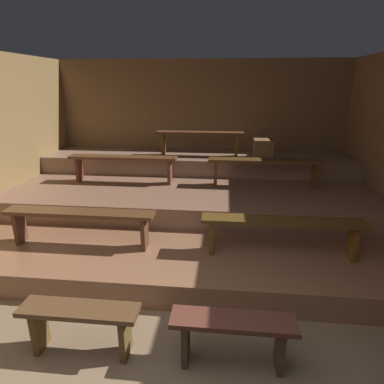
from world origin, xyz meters
The scene contains 13 objects.
ground centered at (0.00, 2.61, -0.04)m, with size 6.55×6.02×0.08m, color #82694E.
wall_back centered at (0.00, 5.25, 1.32)m, with size 6.55×0.06×2.65m, color brown.
platform_lower centered at (0.00, 3.21, 0.15)m, with size 5.75×4.01×0.30m, color #8E5E42.
platform_middle centered at (0.00, 3.85, 0.45)m, with size 5.75×2.75×0.30m, color #886049.
platform_upper centered at (0.00, 4.63, 0.75)m, with size 5.75×1.17×0.30m, color #896853.
bench_floor_left centered at (-0.63, 0.63, 0.33)m, with size 0.99×0.24×0.45m.
bench_floor_right centered at (0.63, 0.63, 0.33)m, with size 0.99×0.24×0.45m.
bench_lower_left centered at (-1.19, 1.94, 0.66)m, with size 1.81×0.24×0.45m.
bench_lower_right centered at (1.19, 1.94, 0.66)m, with size 1.81×0.24×0.45m.
bench_middle_left centered at (-1.16, 3.63, 0.96)m, with size 1.80×0.24×0.45m.
bench_middle_right centered at (1.16, 3.63, 0.96)m, with size 1.80×0.24×0.45m.
bench_upper_center centered at (0.04, 4.51, 1.25)m, with size 1.61×0.24×0.45m.
wooden_crate_upper centered at (1.21, 4.43, 1.07)m, with size 0.34×0.34×0.34m, color brown.
Camera 1 is at (0.52, -1.44, 2.18)m, focal length 30.09 mm.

